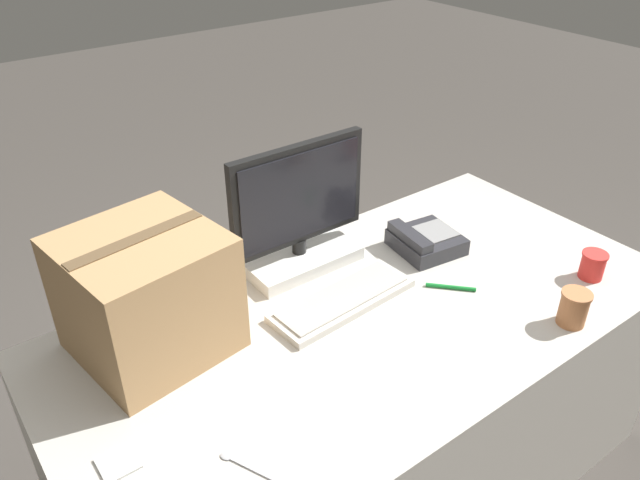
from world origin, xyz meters
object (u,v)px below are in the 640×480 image
Objects in this scene: desk_phone at (425,241)px; paper_cup_right at (593,265)px; monitor at (299,221)px; pen_marker at (451,287)px; cardboard_box at (147,294)px; sticky_note_pad at (118,463)px; keyboard at (343,300)px; paper_cup_left at (574,308)px; spoon at (244,465)px.

desk_phone is 2.57× the size of paper_cup_right.
monitor reaches higher than pen_marker.
sticky_note_pad is at bearing -125.68° from cardboard_box.
paper_cup_right is at bearing -47.26° from desk_phone.
paper_cup_right reaches higher than keyboard.
keyboard reaches higher than sticky_note_pad.
cardboard_box reaches higher than paper_cup_left.
monitor is at bearing 27.90° from sticky_note_pad.
paper_cup_right is at bearing 21.70° from paper_cup_left.
paper_cup_right is at bearing -22.88° from cardboard_box.
desk_phone is at bearing 11.08° from sticky_note_pad.
spoon is 0.84m from pen_marker.
monitor is at bearing 138.55° from paper_cup_right.
pen_marker is (0.82, 0.18, 0.00)m from spoon.
monitor is at bearing 9.35° from cardboard_box.
cardboard_box is at bearing -25.39° from spoon.
cardboard_box is (-1.19, 0.50, 0.12)m from paper_cup_right.
monitor is 4.47× the size of paper_cup_left.
paper_cup_right is at bearing -115.79° from spoon.
keyboard is 0.74m from sticky_note_pad.
cardboard_box is 0.87m from pen_marker.
paper_cup_left is at bearing -57.94° from monitor.
spoon is 0.38× the size of cardboard_box.
paper_cup_left is at bearing -76.47° from desk_phone.
sticky_note_pad is (-1.03, -0.02, -0.00)m from pen_marker.
paper_cup_left is 0.97m from spoon.
spoon is at bearing -152.26° from keyboard.
paper_cup_right is 0.74× the size of pen_marker.
keyboard is at bearing 153.23° from paper_cup_right.
sticky_note_pad is at bearing -152.10° from monitor.
desk_phone is at bearing 96.23° from paper_cup_left.
monitor is at bearing -68.02° from spoon.
paper_cup_left is (0.45, -0.44, 0.04)m from keyboard.
paper_cup_left is (0.43, -0.68, -0.10)m from monitor.
monitor reaches higher than keyboard.
keyboard is at bearing -82.80° from spoon.
spoon is (-0.96, 0.13, -0.05)m from paper_cup_left.
monitor is 0.43m from desk_phone.
paper_cup_right is at bearing 18.05° from pen_marker.
paper_cup_left reaches higher than paper_cup_right.
desk_phone is at bearing 5.97° from keyboard.
paper_cup_left is 1.13m from cardboard_box.
desk_phone is 0.51m from paper_cup_right.
monitor reaches higher than spoon.
pen_marker reaches higher than spoon.
sticky_note_pad is (-1.41, 0.19, -0.04)m from paper_cup_right.
monitor reaches higher than cardboard_box.
cardboard_box reaches higher than paper_cup_right.
keyboard is (-0.02, -0.24, -0.14)m from monitor.
cardboard_box reaches higher than keyboard.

